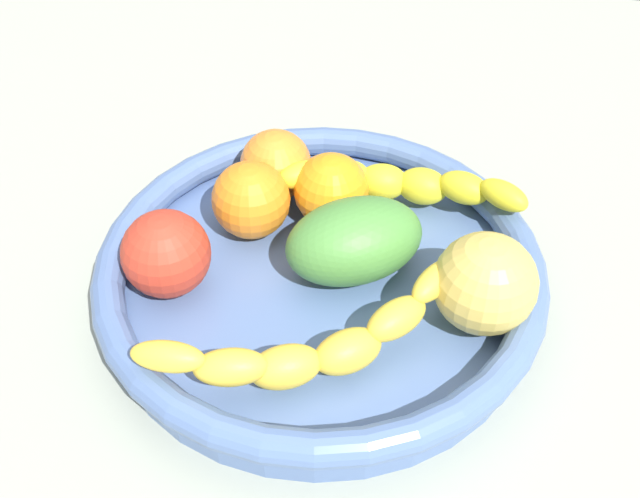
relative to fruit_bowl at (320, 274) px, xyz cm
name	(u,v)px	position (x,y,z in cm)	size (l,w,h in cm)	color
kitchen_counter	(320,307)	(0.00, 0.00, -3.94)	(120.00, 120.00, 3.00)	#989F8E
fruit_bowl	(320,274)	(0.00, 0.00, 0.00)	(35.39, 35.39, 4.76)	#506B9F
banana_draped_left	(402,183)	(9.41, -5.05, 2.64)	(6.90, 21.45, 4.57)	yellow
banana_draped_right	(316,344)	(-9.06, -1.74, 2.61)	(14.69, 21.17, 4.52)	yellow
orange_front	(251,200)	(4.18, 6.72, 3.00)	(6.51, 6.51, 6.51)	orange
orange_mid_left	(276,165)	(9.30, 5.99, 2.86)	(6.23, 6.23, 6.23)	orange
orange_mid_right	(331,190)	(6.95, 0.59, 2.90)	(6.32, 6.32, 6.32)	orange
mango_green	(354,241)	(1.21, -2.46, 3.00)	(11.02, 7.24, 6.50)	#49893A
tomato_red	(166,254)	(-3.45, 11.19, 3.17)	(6.84, 6.84, 6.84)	red
apple_yellow	(485,284)	(-1.74, -12.58, 3.55)	(7.61, 7.61, 7.61)	#DDBE54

